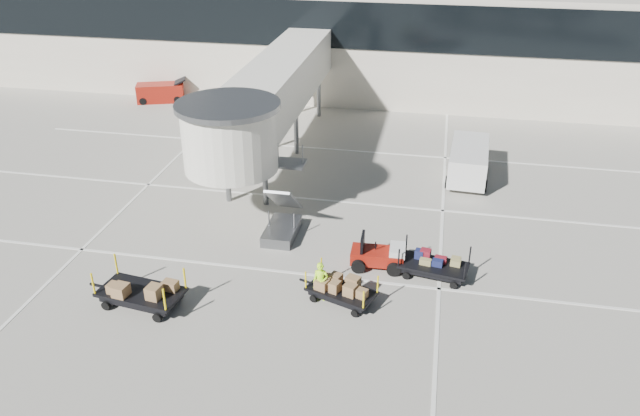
# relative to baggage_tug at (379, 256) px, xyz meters

# --- Properties ---
(ground) EXTENTS (140.00, 140.00, 0.00)m
(ground) POSITION_rel_baggage_tug_xyz_m (-3.37, -3.23, -0.55)
(ground) COLOR #B5B0A2
(ground) RESTS_ON ground
(lane_markings) EXTENTS (40.00, 30.00, 0.02)m
(lane_markings) POSITION_rel_baggage_tug_xyz_m (-4.03, 6.11, -0.54)
(lane_markings) COLOR silver
(lane_markings) RESTS_ON ground
(terminal) EXTENTS (64.00, 12.11, 15.20)m
(terminal) POSITION_rel_baggage_tug_xyz_m (-3.72, 26.71, 3.56)
(terminal) COLOR beige
(terminal) RESTS_ON ground
(jet_bridge) EXTENTS (5.70, 20.40, 6.03)m
(jet_bridge) POSITION_rel_baggage_tug_xyz_m (-7.34, 9.04, 3.74)
(jet_bridge) COLOR silver
(jet_bridge) RESTS_ON ground
(baggage_tug) EXTENTS (2.34, 1.53, 1.50)m
(baggage_tug) POSITION_rel_baggage_tug_xyz_m (0.00, 0.00, 0.00)
(baggage_tug) COLOR maroon
(baggage_tug) RESTS_ON ground
(suitcase_cart) EXTENTS (3.57, 1.89, 1.37)m
(suitcase_cart) POSITION_rel_baggage_tug_xyz_m (2.33, -0.25, -0.07)
(suitcase_cart) COLOR black
(suitcase_cart) RESTS_ON ground
(box_cart_near) EXTENTS (3.33, 2.16, 1.29)m
(box_cart_near) POSITION_rel_baggage_tug_xyz_m (-1.21, -2.79, -0.02)
(box_cart_near) COLOR black
(box_cart_near) RESTS_ON ground
(box_cart_far) EXTENTS (4.13, 2.08, 1.58)m
(box_cart_far) POSITION_rel_baggage_tug_xyz_m (-8.84, -4.53, 0.01)
(box_cart_far) COLOR black
(box_cart_far) RESTS_ON ground
(ground_worker) EXTENTS (0.64, 0.46, 1.68)m
(ground_worker) POSITION_rel_baggage_tug_xyz_m (-2.00, -2.85, 0.29)
(ground_worker) COLOR #B4FF1A
(ground_worker) RESTS_ON ground
(minivan) EXTENTS (2.42, 5.04, 1.87)m
(minivan) POSITION_rel_baggage_tug_xyz_m (3.88, 10.26, 0.57)
(minivan) COLOR silver
(minivan) RESTS_ON ground
(belt_loader) EXTENTS (3.93, 2.50, 1.78)m
(belt_loader) POSITION_rel_baggage_tug_xyz_m (-18.76, 19.77, 0.13)
(belt_loader) COLOR maroon
(belt_loader) RESTS_ON ground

